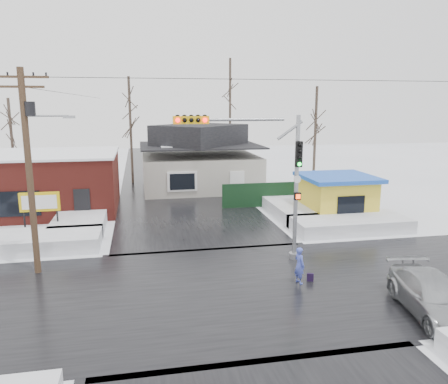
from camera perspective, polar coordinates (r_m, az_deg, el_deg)
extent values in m
plane|color=white|center=(18.34, 0.32, -12.70)|extent=(120.00, 120.00, 0.00)
cube|color=black|center=(18.34, 0.32, -12.67)|extent=(10.00, 120.00, 0.02)
cube|color=black|center=(18.34, 0.32, -12.67)|extent=(120.00, 10.00, 0.02)
cube|color=white|center=(25.11, -23.79, -5.98)|extent=(7.00, 3.00, 0.80)
cube|color=white|center=(27.38, 16.13, -4.05)|extent=(7.00, 3.00, 0.80)
cube|color=white|center=(29.51, -17.93, -3.04)|extent=(3.00, 8.00, 0.80)
cube|color=white|center=(31.04, 8.65, -1.91)|extent=(3.00, 8.00, 0.80)
cylinder|color=gray|center=(21.12, 9.40, 0.37)|extent=(0.20, 0.20, 7.00)
cylinder|color=gray|center=(22.00, 9.12, -8.23)|extent=(0.50, 0.50, 0.30)
cylinder|color=gray|center=(19.89, 1.48, 9.42)|extent=(4.60, 0.14, 0.14)
cube|color=gold|center=(19.55, -4.33, 9.36)|extent=(1.60, 0.28, 0.35)
sphere|color=#FF0C0C|center=(19.33, -6.06, 9.30)|extent=(0.20, 0.20, 0.20)
sphere|color=#FF0C0C|center=(19.48, -2.50, 9.37)|extent=(0.20, 0.20, 0.20)
cube|color=black|center=(20.68, 9.75, 4.89)|extent=(0.30, 0.22, 1.20)
sphere|color=#0CE533|center=(20.60, 9.84, 3.60)|extent=(0.18, 0.18, 0.18)
cube|color=black|center=(20.99, 9.56, -0.54)|extent=(0.30, 0.20, 0.35)
cylinder|color=#382619|center=(20.67, -24.07, 2.10)|extent=(0.28, 0.28, 9.00)
cube|color=#382619|center=(20.48, -25.02, 13.48)|extent=(2.20, 0.10, 0.10)
cube|color=#382619|center=(20.46, -24.93, 12.37)|extent=(1.80, 0.10, 0.10)
cylinder|color=black|center=(20.40, -24.02, 9.91)|extent=(0.44, 0.44, 0.60)
cylinder|color=gray|center=(20.27, -22.14, 9.20)|extent=(1.80, 0.08, 0.08)
cube|color=gray|center=(20.12, -19.58, 9.22)|extent=(0.50, 0.22, 0.12)
cube|color=maroon|center=(33.76, -24.07, 1.07)|extent=(12.00, 8.00, 4.00)
cube|color=white|center=(33.48, -24.35, 4.52)|extent=(12.20, 8.20, 0.15)
cube|color=black|center=(30.04, -25.64, -1.42)|extent=(3.00, 0.08, 1.60)
cube|color=black|center=(29.33, -18.02, -1.73)|extent=(1.00, 0.08, 2.20)
cylinder|color=black|center=(27.54, -24.59, -3.49)|extent=(0.10, 0.10, 1.80)
cylinder|color=black|center=(27.16, -20.90, -3.39)|extent=(0.10, 0.10, 1.80)
cube|color=gold|center=(27.09, -22.94, -1.19)|extent=(2.20, 0.18, 1.10)
cube|color=white|center=(26.98, -22.99, -1.24)|extent=(1.90, 0.02, 0.80)
cube|color=#B4AFA2|center=(39.23, -3.15, 2.63)|extent=(10.00, 8.00, 3.00)
cube|color=black|center=(38.94, -3.19, 6.13)|extent=(10.40, 8.40, 0.12)
pyramid|color=black|center=(38.86, -3.21, 7.54)|extent=(9.00, 7.00, 1.80)
cube|color=maroon|center=(40.40, 1.13, 7.76)|extent=(0.70, 0.70, 1.40)
cube|color=white|center=(35.05, -5.47, 1.37)|extent=(2.40, 0.12, 1.60)
cube|color=yellow|center=(30.00, 14.49, -0.85)|extent=(4.00, 4.00, 2.60)
cube|color=blue|center=(29.73, 14.63, 1.88)|extent=(4.60, 4.60, 0.25)
cube|color=black|center=(28.22, 16.25, -1.71)|extent=(1.80, 0.06, 1.20)
cube|color=black|center=(32.62, 6.68, -0.30)|extent=(8.00, 0.12, 1.80)
cylinder|color=#332821|center=(42.48, -12.09, 7.83)|extent=(0.24, 0.24, 10.00)
cylinder|color=#332821|center=(45.39, 0.79, 9.55)|extent=(0.24, 0.24, 12.00)
cylinder|color=#332821|center=(39.61, 11.80, 6.86)|extent=(0.24, 0.24, 9.00)
cylinder|color=#332821|center=(41.94, -25.91, 5.52)|extent=(0.24, 0.24, 8.00)
imported|color=#4554C2|center=(18.96, 9.83, -9.47)|extent=(0.52, 0.66, 1.58)
imported|color=#A0A3A6|center=(17.78, 25.74, -12.23)|extent=(2.74, 5.12, 1.41)
cube|color=black|center=(19.44, 11.19, -10.92)|extent=(0.30, 0.20, 0.35)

